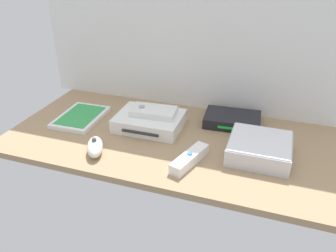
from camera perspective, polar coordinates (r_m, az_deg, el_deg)
The scene contains 9 objects.
ground_plane at distance 106.46cm, azimuth -0.00°, elevation -2.36°, with size 100.00×48.00×2.00cm, color #9E7F5B.
back_wall at distance 116.88cm, azimuth 4.11°, elevation 17.80°, with size 110.00×1.20×64.00cm, color white.
game_console at distance 110.88cm, azimuth -3.11°, elevation 0.84°, with size 21.26×16.77×4.40cm.
mini_computer at distance 99.05cm, azimuth 15.05°, elevation -3.58°, with size 17.04×17.04×5.30cm.
game_case at distance 120.14cm, azimuth -14.39°, elevation 1.45°, with size 14.14×19.38×1.56cm.
network_router at distance 114.65cm, azimuth 10.70°, elevation 1.05°, with size 18.79×13.27×3.40cm.
remote_wand at distance 93.41cm, azimuth 3.63°, elevation -5.49°, with size 7.77×15.21×3.40cm.
remote_nunchuk at distance 99.57cm, azimuth -12.12°, elevation -3.42°, with size 8.45×10.91×5.10cm.
remote_classic_pad at distance 109.88cm, azimuth -2.43°, elevation 2.46°, with size 14.94×9.02×2.40cm.
Camera 1 is at (29.61, -86.36, 53.78)cm, focal length 36.44 mm.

